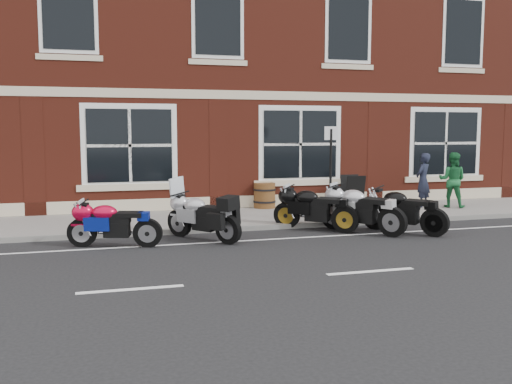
# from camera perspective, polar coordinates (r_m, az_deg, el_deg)

# --- Properties ---
(ground) EXTENTS (80.00, 80.00, 0.00)m
(ground) POSITION_cam_1_polar(r_m,az_deg,el_deg) (12.65, 5.13, -4.72)
(ground) COLOR black
(ground) RESTS_ON ground
(sidewalk) EXTENTS (30.00, 3.00, 0.12)m
(sidewalk) POSITION_cam_1_polar(r_m,az_deg,el_deg) (15.43, 1.12, -2.48)
(sidewalk) COLOR slate
(sidewalk) RESTS_ON ground
(kerb) EXTENTS (30.00, 0.16, 0.12)m
(kerb) POSITION_cam_1_polar(r_m,az_deg,el_deg) (13.95, 3.03, -3.43)
(kerb) COLOR slate
(kerb) RESTS_ON ground
(pub_building) EXTENTS (24.00, 12.00, 12.00)m
(pub_building) POSITION_cam_1_polar(r_m,az_deg,el_deg) (22.82, -4.60, 15.29)
(pub_building) COLOR maroon
(pub_building) RESTS_ON ground
(moto_touring_silver) EXTENTS (1.34, 1.72, 1.36)m
(moto_touring_silver) POSITION_cam_1_polar(r_m,az_deg,el_deg) (12.51, -5.45, -2.28)
(moto_touring_silver) COLOR black
(moto_touring_silver) RESTS_ON ground
(moto_sport_red) EXTENTS (1.91, 0.70, 0.88)m
(moto_sport_red) POSITION_cam_1_polar(r_m,az_deg,el_deg) (12.06, -14.12, -2.98)
(moto_sport_red) COLOR black
(moto_sport_red) RESTS_ON ground
(moto_sport_black) EXTENTS (1.67, 1.55, 0.96)m
(moto_sport_black) POSITION_cam_1_polar(r_m,az_deg,el_deg) (13.70, 5.84, -1.54)
(moto_sport_black) COLOR black
(moto_sport_black) RESTS_ON ground
(moto_sport_silver) EXTENTS (1.35, 1.95, 1.01)m
(moto_sport_silver) POSITION_cam_1_polar(r_m,az_deg,el_deg) (13.55, 10.46, -1.58)
(moto_sport_silver) COLOR black
(moto_sport_silver) RESTS_ON ground
(moto_naked_black) EXTENTS (1.33, 1.84, 0.96)m
(moto_naked_black) POSITION_cam_1_polar(r_m,az_deg,el_deg) (13.76, 14.48, -1.68)
(moto_naked_black) COLOR black
(moto_naked_black) RESTS_ON ground
(pedestrian_left) EXTENTS (0.70, 0.64, 1.60)m
(pedestrian_left) POSITION_cam_1_polar(r_m,az_deg,el_deg) (17.57, 16.36, 1.15)
(pedestrian_left) COLOR black
(pedestrian_left) RESTS_ON sidewalk
(pedestrian_right) EXTENTS (1.00, 0.98, 1.62)m
(pedestrian_right) POSITION_cam_1_polar(r_m,az_deg,el_deg) (17.76, 19.04, 1.15)
(pedestrian_right) COLOR #1B6031
(pedestrian_right) RESTS_ON sidewalk
(a_board_sign) EXTENTS (0.59, 0.41, 0.95)m
(a_board_sign) POSITION_cam_1_polar(r_m,az_deg,el_deg) (17.14, 9.65, 0.11)
(a_board_sign) COLOR black
(a_board_sign) RESTS_ON sidewalk
(barrel_planter) EXTENTS (0.66, 0.66, 0.73)m
(barrel_planter) POSITION_cam_1_polar(r_m,az_deg,el_deg) (16.70, 0.86, -0.34)
(barrel_planter) COLOR #563616
(barrel_planter) RESTS_ON sidewalk
(parking_sign) EXTENTS (0.33, 0.09, 2.36)m
(parking_sign) POSITION_cam_1_polar(r_m,az_deg,el_deg) (14.34, 7.48, 2.53)
(parking_sign) COLOR black
(parking_sign) RESTS_ON sidewalk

